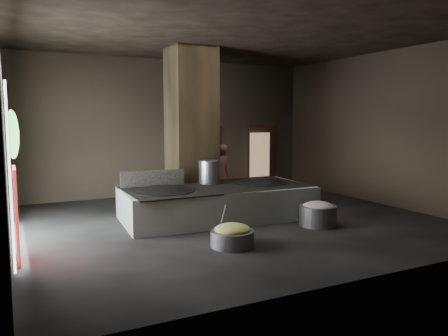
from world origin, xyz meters
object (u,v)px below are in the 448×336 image
wok_left (163,194)px  veg_basin (232,238)px  meat_basin (318,216)px  cook (221,173)px  stock_pot (210,172)px  wok_right (261,186)px  hearth_platform (217,202)px

wok_left → veg_basin: 2.48m
meat_basin → cook: bearing=102.3°
wok_left → veg_basin: wok_left is taller
stock_pot → cook: bearing=53.1°
wok_right → cook: 1.85m
veg_basin → stock_pot: bearing=74.0°
cook → veg_basin: cook is taller
hearth_platform → meat_basin: 2.55m
hearth_platform → veg_basin: 2.51m
cook → meat_basin: cook is taller
wok_right → stock_pot: 1.44m
wok_left → wok_right: (2.80, 0.10, 0.00)m
wok_left → wok_right: wok_left is taller
stock_pot → meat_basin: stock_pot is taller
wok_right → cook: size_ratio=0.78×
wok_right → meat_basin: 1.95m
wok_left → wok_right: bearing=2.0°
wok_right → hearth_platform: bearing=-177.9°
veg_basin → meat_basin: bearing=13.0°
hearth_platform → wok_left: bearing=-174.2°
cook → stock_pot: bearing=33.1°
veg_basin → meat_basin: meat_basin is taller
hearth_platform → stock_pot: bearing=88.7°
hearth_platform → veg_basin: (-0.79, -2.37, -0.25)m
cook → veg_basin: size_ratio=2.02×
wok_right → stock_pot: bearing=159.0°
hearth_platform → meat_basin: size_ratio=5.35×
wok_left → wok_right: size_ratio=1.07×
wok_right → meat_basin: wok_right is taller
hearth_platform → meat_basin: hearth_platform is taller
hearth_platform → cook: size_ratio=2.66×
hearth_platform → cook: 2.19m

